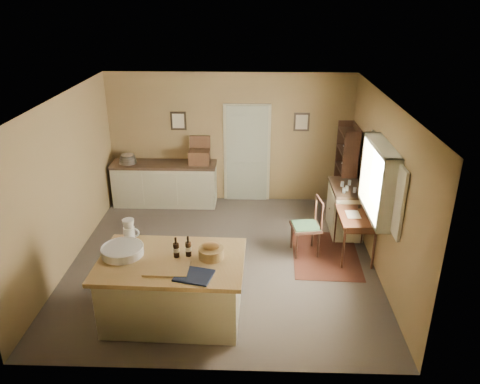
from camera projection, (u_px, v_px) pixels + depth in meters
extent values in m
plane|color=brown|center=(223.00, 259.00, 7.88)|extent=(5.00, 5.00, 0.00)
cube|color=olive|center=(230.00, 139.00, 9.63)|extent=(5.00, 0.10, 2.70)
cube|color=olive|center=(206.00, 274.00, 5.05)|extent=(5.00, 0.10, 2.70)
cube|color=olive|center=(65.00, 183.00, 7.42)|extent=(0.10, 5.00, 2.70)
cube|color=olive|center=(382.00, 187.00, 7.27)|extent=(0.10, 5.00, 2.70)
plane|color=silver|center=(220.00, 100.00, 6.81)|extent=(5.00, 5.00, 0.00)
cube|color=#A1A58D|center=(247.00, 153.00, 9.71)|extent=(0.97, 0.06, 2.11)
cube|color=black|center=(178.00, 121.00, 9.50)|extent=(0.32, 0.02, 0.38)
cube|color=beige|center=(178.00, 121.00, 9.49)|extent=(0.24, 0.01, 0.30)
cube|color=black|center=(302.00, 122.00, 9.42)|extent=(0.32, 0.02, 0.38)
cube|color=beige|center=(302.00, 122.00, 9.41)|extent=(0.24, 0.01, 0.30)
cube|color=beige|center=(374.00, 212.00, 7.22)|extent=(0.25, 1.32, 0.06)
cube|color=beige|center=(383.00, 146.00, 6.80)|extent=(0.25, 1.32, 0.06)
cube|color=white|center=(386.00, 180.00, 7.00)|extent=(0.01, 1.20, 1.00)
cube|color=beige|center=(399.00, 203.00, 6.25)|extent=(0.04, 0.35, 1.00)
cube|color=beige|center=(372.00, 162.00, 7.76)|extent=(0.04, 0.35, 1.00)
cube|color=beige|center=(173.00, 290.00, 6.36)|extent=(1.82, 1.17, 0.85)
cube|color=#A2814D|center=(171.00, 261.00, 6.17)|extent=(1.96, 1.30, 0.06)
cylinder|color=white|center=(123.00, 251.00, 6.25)|extent=(0.56, 0.56, 0.11)
cube|color=#A2814D|center=(167.00, 268.00, 5.94)|extent=(0.57, 0.41, 0.03)
cube|color=black|center=(194.00, 276.00, 5.79)|extent=(0.52, 0.45, 0.02)
cylinder|color=olive|center=(211.00, 253.00, 6.18)|extent=(0.34, 0.34, 0.14)
cylinder|color=black|center=(176.00, 247.00, 6.16)|extent=(0.08, 0.08, 0.29)
cylinder|color=black|center=(188.00, 246.00, 6.19)|extent=(0.08, 0.08, 0.29)
cube|color=beige|center=(165.00, 185.00, 9.77)|extent=(2.11, 0.58, 0.85)
cube|color=#332319|center=(164.00, 164.00, 9.59)|extent=(2.15, 0.61, 0.05)
cube|color=#472B1A|center=(199.00, 157.00, 9.50)|extent=(0.42, 0.32, 0.28)
cylinder|color=#59544F|center=(128.00, 159.00, 9.57)|extent=(0.36, 0.36, 0.18)
cube|color=#421B11|center=(325.00, 254.00, 8.01)|extent=(1.16, 1.64, 0.01)
cube|color=#32190F|center=(356.00, 215.00, 7.71)|extent=(0.56, 0.92, 0.03)
cube|color=#32190F|center=(356.00, 219.00, 7.74)|extent=(0.50, 0.86, 0.10)
cube|color=silver|center=(353.00, 214.00, 7.71)|extent=(0.22, 0.30, 0.01)
cylinder|color=black|center=(359.00, 207.00, 7.93)|extent=(0.05, 0.05, 0.05)
cylinder|color=#32190F|center=(344.00, 249.00, 7.49)|extent=(0.04, 0.04, 0.72)
cylinder|color=#32190F|center=(374.00, 249.00, 7.48)|extent=(0.04, 0.04, 0.72)
cylinder|color=#32190F|center=(335.00, 224.00, 8.26)|extent=(0.04, 0.04, 0.72)
cylinder|color=#32190F|center=(363.00, 225.00, 8.25)|extent=(0.04, 0.04, 0.72)
cube|color=beige|center=(345.00, 210.00, 8.65)|extent=(0.53, 0.96, 0.85)
cube|color=#332319|center=(347.00, 188.00, 8.47)|extent=(0.56, 1.00, 0.05)
cylinder|color=silver|center=(347.00, 187.00, 8.31)|extent=(0.23, 0.23, 0.09)
cube|color=#311C14|center=(349.00, 178.00, 8.84)|extent=(0.31, 0.04, 1.81)
cube|color=#311C14|center=(342.00, 164.00, 9.55)|extent=(0.31, 0.04, 1.81)
cube|color=#311C14|center=(353.00, 171.00, 9.19)|extent=(0.02, 0.81, 1.81)
cube|color=#311C14|center=(342.00, 210.00, 9.54)|extent=(0.31, 0.77, 0.03)
cube|color=#311C14|center=(344.00, 189.00, 9.35)|extent=(0.31, 0.77, 0.03)
cube|color=#311C14|center=(346.00, 168.00, 9.17)|extent=(0.31, 0.77, 0.03)
cube|color=#311C14|center=(348.00, 151.00, 9.03)|extent=(0.31, 0.77, 0.03)
cube|color=#311C14|center=(349.00, 133.00, 8.89)|extent=(0.31, 0.77, 0.03)
cylinder|color=white|center=(346.00, 165.00, 9.15)|extent=(0.12, 0.12, 0.11)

